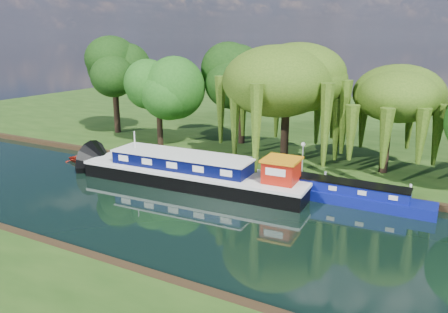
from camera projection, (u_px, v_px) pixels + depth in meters
The scene contains 13 objects.
ground at pixel (240, 222), 27.48m from camera, with size 120.00×120.00×0.00m, color black.
far_bank at pixel (357, 125), 56.22m from camera, with size 120.00×52.00×0.45m, color #1D3E10.
dutch_barge at pixel (195, 173), 34.13m from camera, with size 18.74×5.05×3.92m.
narrowboat at pixel (349, 195), 30.50m from camera, with size 11.36×1.97×1.66m.
red_dinghy at pixel (81, 162), 40.59m from camera, with size 2.06×2.89×0.60m, color #9D170B.
willow_left at pixel (287, 82), 36.64m from camera, with size 8.24×8.24×9.87m.
willow_right at pixel (390, 103), 34.60m from camera, with size 6.44×6.44×7.85m.
tree_far_left at pixel (158, 87), 43.47m from camera, with size 5.37×5.37×8.66m.
tree_far_back at pixel (114, 73), 49.34m from camera, with size 5.84×5.84×9.82m.
tree_far_mid at pixel (242, 81), 44.28m from camera, with size 5.75×5.75×9.41m.
lamppost at pixel (303, 149), 35.50m from camera, with size 0.36×0.36×2.56m.
mooring_posts at pixel (281, 171), 34.57m from camera, with size 19.16×0.16×1.00m.
reeds_near at pixel (308, 309), 17.75m from camera, with size 33.70×1.50×1.10m.
Camera 1 is at (11.26, -22.79, 11.27)m, focal length 35.00 mm.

